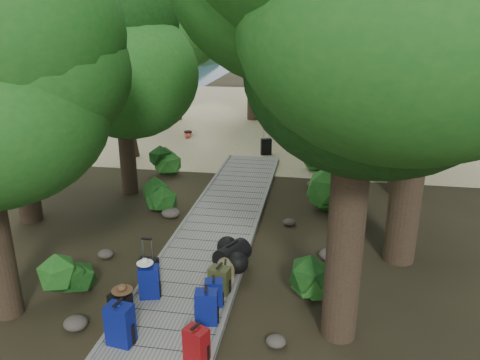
% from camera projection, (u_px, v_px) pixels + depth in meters
% --- Properties ---
extents(ground, '(120.00, 120.00, 0.00)m').
position_uv_depth(ground, '(215.00, 236.00, 11.95)').
color(ground, '#2D2616').
rests_on(ground, ground).
extents(sand_beach, '(40.00, 22.00, 0.02)m').
position_uv_depth(sand_beach, '(276.00, 115.00, 26.84)').
color(sand_beach, tan).
rests_on(sand_beach, ground).
extents(distant_hill, '(32.00, 16.00, 12.00)m').
position_uv_depth(distant_hill, '(4.00, 60.00, 63.06)').
color(distant_hill, black).
rests_on(distant_hill, ground).
extents(boardwalk, '(2.00, 12.00, 0.12)m').
position_uv_depth(boardwalk, '(223.00, 219.00, 12.86)').
color(boardwalk, gray).
rests_on(boardwalk, ground).
extents(backpack_left_a, '(0.47, 0.36, 0.80)m').
position_uv_depth(backpack_left_a, '(120.00, 322.00, 7.71)').
color(backpack_left_a, navy).
rests_on(backpack_left_a, boardwalk).
extents(backpack_left_b, '(0.43, 0.35, 0.68)m').
position_uv_depth(backpack_left_b, '(121.00, 308.00, 8.21)').
color(backpack_left_b, black).
rests_on(backpack_left_b, boardwalk).
extents(backpack_left_c, '(0.45, 0.37, 0.72)m').
position_uv_depth(backpack_left_c, '(149.00, 280.00, 9.04)').
color(backpack_left_c, navy).
rests_on(backpack_left_c, boardwalk).
extents(backpack_right_a, '(0.44, 0.38, 0.65)m').
position_uv_depth(backpack_right_a, '(196.00, 343.00, 7.34)').
color(backpack_right_a, '#8B0807').
rests_on(backpack_right_a, boardwalk).
extents(backpack_right_b, '(0.43, 0.33, 0.70)m').
position_uv_depth(backpack_right_b, '(207.00, 305.00, 8.26)').
color(backpack_right_b, navy).
rests_on(backpack_right_b, boardwalk).
extents(backpack_right_c, '(0.38, 0.31, 0.58)m').
position_uv_depth(backpack_right_c, '(214.00, 291.00, 8.79)').
color(backpack_right_c, navy).
rests_on(backpack_right_c, boardwalk).
extents(backpack_right_d, '(0.43, 0.35, 0.60)m').
position_uv_depth(backpack_right_d, '(220.00, 279.00, 9.21)').
color(backpack_right_d, '#3C3D1C').
rests_on(backpack_right_d, boardwalk).
extents(duffel_right_khaki, '(0.47, 0.63, 0.39)m').
position_uv_depth(duffel_right_khaki, '(225.00, 272.00, 9.65)').
color(duffel_right_khaki, olive).
rests_on(duffel_right_khaki, boardwalk).
extents(duffel_right_black, '(0.80, 0.93, 0.50)m').
position_uv_depth(duffel_right_black, '(232.00, 254.00, 10.26)').
color(duffel_right_black, black).
rests_on(duffel_right_black, boardwalk).
extents(suitcase_on_boardwalk, '(0.39, 0.22, 0.59)m').
position_uv_depth(suitcase_on_boardwalk, '(149.00, 272.00, 9.48)').
color(suitcase_on_boardwalk, black).
rests_on(suitcase_on_boardwalk, boardwalk).
extents(lone_suitcase_on_sand, '(0.47, 0.36, 0.66)m').
position_uv_depth(lone_suitcase_on_sand, '(266.00, 147.00, 18.95)').
color(lone_suitcase_on_sand, black).
rests_on(lone_suitcase_on_sand, sand_beach).
extents(hat_brown, '(0.37, 0.37, 0.11)m').
position_uv_depth(hat_brown, '(122.00, 288.00, 8.11)').
color(hat_brown, '#51351E').
rests_on(hat_brown, backpack_left_b).
extents(hat_white, '(0.32, 0.32, 0.11)m').
position_uv_depth(hat_white, '(145.00, 261.00, 8.91)').
color(hat_white, silver).
rests_on(hat_white, backpack_left_c).
extents(kayak, '(1.22, 2.95, 0.29)m').
position_uv_depth(kayak, '(188.00, 133.00, 22.05)').
color(kayak, '#AC1F0E').
rests_on(kayak, sand_beach).
extents(sun_lounger, '(0.89, 2.03, 0.63)m').
position_uv_depth(sun_lounger, '(319.00, 140.00, 20.04)').
color(sun_lounger, silver).
rests_on(sun_lounger, sand_beach).
extents(tree_right_a, '(5.19, 5.19, 8.64)m').
position_uv_depth(tree_right_a, '(358.00, 87.00, 6.84)').
color(tree_right_a, black).
rests_on(tree_right_a, ground).
extents(tree_right_b, '(5.62, 5.62, 10.04)m').
position_uv_depth(tree_right_b, '(426.00, 32.00, 9.18)').
color(tree_right_b, black).
rests_on(tree_right_b, ground).
extents(tree_right_c, '(5.61, 5.61, 9.71)m').
position_uv_depth(tree_right_c, '(365.00, 37.00, 10.86)').
color(tree_right_c, black).
rests_on(tree_right_c, ground).
extents(tree_right_d, '(5.56, 5.56, 10.19)m').
position_uv_depth(tree_right_d, '(418.00, 25.00, 13.34)').
color(tree_right_d, black).
rests_on(tree_right_d, ground).
extents(tree_right_e, '(5.64, 5.64, 10.15)m').
position_uv_depth(tree_right_e, '(376.00, 24.00, 16.18)').
color(tree_right_e, black).
rests_on(tree_right_e, ground).
extents(tree_right_f, '(6.22, 6.22, 11.11)m').
position_uv_depth(tree_right_f, '(418.00, 11.00, 18.04)').
color(tree_right_f, black).
rests_on(tree_right_f, ground).
extents(tree_left_b, '(4.75, 4.75, 8.55)m').
position_uv_depth(tree_left_b, '(7.00, 61.00, 11.54)').
color(tree_left_b, black).
rests_on(tree_left_b, ground).
extents(tree_left_c, '(4.15, 4.15, 7.23)m').
position_uv_depth(tree_left_c, '(121.00, 78.00, 13.79)').
color(tree_left_c, black).
rests_on(tree_left_c, ground).
extents(tree_back_a, '(5.58, 5.58, 9.65)m').
position_uv_depth(tree_back_a, '(254.00, 28.00, 24.20)').
color(tree_back_a, black).
rests_on(tree_back_a, ground).
extents(tree_back_b, '(5.04, 5.04, 9.00)m').
position_uv_depth(tree_back_b, '(310.00, 34.00, 24.67)').
color(tree_back_b, black).
rests_on(tree_back_b, ground).
extents(tree_back_c, '(5.65, 5.65, 10.17)m').
position_uv_depth(tree_back_c, '(381.00, 22.00, 23.78)').
color(tree_back_c, black).
rests_on(tree_back_c, ground).
extents(tree_back_d, '(5.09, 5.09, 8.48)m').
position_uv_depth(tree_back_d, '(173.00, 39.00, 24.29)').
color(tree_back_d, black).
rests_on(tree_back_d, ground).
extents(palm_right_a, '(4.75, 4.75, 8.09)m').
position_uv_depth(palm_right_a, '(339.00, 57.00, 15.86)').
color(palm_right_a, '#113C13').
rests_on(palm_right_a, ground).
extents(palm_right_b, '(4.22, 4.22, 8.15)m').
position_uv_depth(palm_right_b, '(381.00, 48.00, 20.18)').
color(palm_right_b, '#113C13').
rests_on(palm_right_b, ground).
extents(palm_right_c, '(4.00, 4.00, 6.37)m').
position_uv_depth(palm_right_c, '(322.00, 66.00, 21.68)').
color(palm_right_c, '#113C13').
rests_on(palm_right_c, ground).
extents(palm_left_a, '(4.26, 4.26, 6.78)m').
position_uv_depth(palm_left_a, '(123.00, 71.00, 17.72)').
color(palm_left_a, '#113C13').
rests_on(palm_left_a, ground).
extents(rock_left_a, '(0.43, 0.39, 0.24)m').
position_uv_depth(rock_left_a, '(76.00, 323.00, 8.35)').
color(rock_left_a, '#4C473F').
rests_on(rock_left_a, ground).
extents(rock_left_b, '(0.37, 0.33, 0.20)m').
position_uv_depth(rock_left_b, '(106.00, 254.00, 10.84)').
color(rock_left_b, '#4C473F').
rests_on(rock_left_b, ground).
extents(rock_left_c, '(0.52, 0.47, 0.29)m').
position_uv_depth(rock_left_c, '(171.00, 213.00, 13.03)').
color(rock_left_c, '#4C473F').
rests_on(rock_left_c, ground).
extents(rock_left_d, '(0.33, 0.29, 0.18)m').
position_uv_depth(rock_left_d, '(163.00, 192.00, 14.70)').
color(rock_left_d, '#4C473F').
rests_on(rock_left_d, ground).
extents(rock_right_a, '(0.35, 0.31, 0.19)m').
position_uv_depth(rock_right_a, '(276.00, 341.00, 7.92)').
color(rock_right_a, '#4C473F').
rests_on(rock_right_a, ground).
extents(rock_right_b, '(0.50, 0.45, 0.28)m').
position_uv_depth(rock_right_b, '(330.00, 255.00, 10.72)').
color(rock_right_b, '#4C473F').
rests_on(rock_right_b, ground).
extents(rock_right_c, '(0.33, 0.29, 0.18)m').
position_uv_depth(rock_right_c, '(289.00, 222.00, 12.57)').
color(rock_right_c, '#4C473F').
rests_on(rock_right_c, ground).
extents(rock_right_d, '(0.55, 0.50, 0.30)m').
position_uv_depth(rock_right_d, '(315.00, 184.00, 15.23)').
color(rock_right_d, '#4C473F').
rests_on(rock_right_d, ground).
extents(shrub_left_a, '(0.98, 0.98, 0.88)m').
position_uv_depth(shrub_left_a, '(65.00, 275.00, 9.28)').
color(shrub_left_a, '#19551A').
rests_on(shrub_left_a, ground).
extents(shrub_left_b, '(0.91, 0.91, 0.82)m').
position_uv_depth(shrub_left_b, '(159.00, 199.00, 13.31)').
color(shrub_left_b, '#19551A').
rests_on(shrub_left_b, ground).
extents(shrub_left_c, '(1.17, 1.17, 1.06)m').
position_uv_depth(shrub_left_c, '(165.00, 160.00, 16.53)').
color(shrub_left_c, '#19551A').
rests_on(shrub_left_c, ground).
extents(shrub_right_a, '(0.97, 0.97, 0.87)m').
position_uv_depth(shrub_right_a, '(316.00, 279.00, 9.17)').
color(shrub_right_a, '#19551A').
rests_on(shrub_right_a, ground).
extents(shrub_right_b, '(1.44, 1.44, 1.29)m').
position_uv_depth(shrub_right_b, '(326.00, 191.00, 13.27)').
color(shrub_right_b, '#19551A').
rests_on(shrub_right_b, ground).
extents(shrub_right_c, '(0.80, 0.80, 0.72)m').
position_uv_depth(shrub_right_c, '(311.00, 161.00, 17.02)').
color(shrub_right_c, '#19551A').
rests_on(shrub_right_c, ground).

